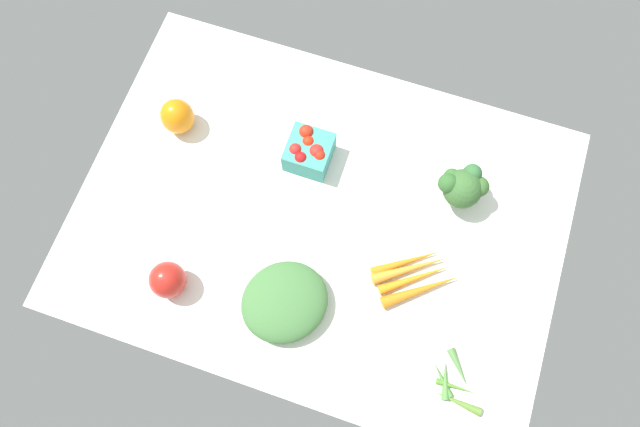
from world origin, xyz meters
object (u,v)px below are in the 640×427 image
object	(u,v)px
bell_pepper_red	(168,280)
berry_basket	(309,151)
bell_pepper_orange	(177,116)
carrot_bunch	(415,276)
okra_pile	(453,384)
broccoli_head	(463,187)
leafy_greens_clump	(285,302)

from	to	relation	value
bell_pepper_red	berry_basket	bearing A→B (deg)	63.95
berry_basket	bell_pepper_orange	bearing A→B (deg)	-176.96
carrot_bunch	okra_pile	xyz separation A→B (cm)	(13.02, -18.41, -0.38)
bell_pepper_red	broccoli_head	world-z (taller)	broccoli_head
bell_pepper_red	carrot_bunch	bearing A→B (deg)	20.33
bell_pepper_orange	leafy_greens_clump	world-z (taller)	bell_pepper_orange
berry_basket	broccoli_head	size ratio (longest dim) A/B	0.88
leafy_greens_clump	carrot_bunch	bearing A→B (deg)	30.59
bell_pepper_red	berry_basket	world-z (taller)	bell_pepper_red
okra_pile	broccoli_head	world-z (taller)	broccoli_head
berry_basket	okra_pile	size ratio (longest dim) A/B	0.82
bell_pepper_red	okra_pile	world-z (taller)	bell_pepper_red
carrot_bunch	broccoli_head	world-z (taller)	broccoli_head
bell_pepper_orange	broccoli_head	bearing A→B (deg)	2.70
carrot_bunch	okra_pile	distance (cm)	22.55
berry_basket	okra_pile	world-z (taller)	berry_basket
bell_pepper_orange	berry_basket	world-z (taller)	bell_pepper_orange
okra_pile	broccoli_head	distance (cm)	39.94
berry_basket	leafy_greens_clump	bearing A→B (deg)	-79.60
berry_basket	okra_pile	xyz separation A→B (cm)	(42.68, -37.03, -2.96)
leafy_greens_clump	okra_pile	bearing A→B (deg)	-6.87
bell_pepper_red	bell_pepper_orange	bearing A→B (deg)	110.01
bell_pepper_red	broccoli_head	distance (cm)	63.60
berry_basket	bell_pepper_red	bearing A→B (deg)	-116.05
carrot_bunch	leafy_greens_clump	xyz separation A→B (cm)	(-23.67, -13.99, 1.88)
leafy_greens_clump	broccoli_head	xyz separation A→B (cm)	(27.59, 34.02, 3.61)
bell_pepper_red	leafy_greens_clump	distance (cm)	23.98
carrot_bunch	broccoli_head	distance (cm)	21.14
carrot_bunch	bell_pepper_red	xyz separation A→B (cm)	(-47.34, -17.54, 3.26)
carrot_bunch	leafy_greens_clump	distance (cm)	27.56
broccoli_head	bell_pepper_orange	bearing A→B (deg)	-177.30
bell_pepper_red	broccoli_head	xyz separation A→B (cm)	(51.26, 37.57, 2.24)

